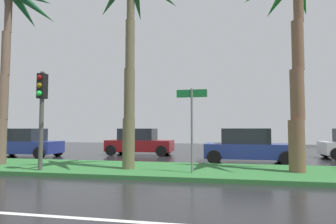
{
  "coord_description": "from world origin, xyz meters",
  "views": [
    {
      "loc": [
        0.86,
        -3.03,
        1.7
      ],
      "look_at": [
        -2.02,
        11.07,
        2.56
      ],
      "focal_mm": 30.24,
      "sensor_mm": 36.0,
      "label": 1
    }
  ],
  "objects_px": {
    "palm_tree_centre_left": "(131,0)",
    "car_in_traffic_second": "(139,142)",
    "palm_tree_mid_left": "(8,13)",
    "traffic_signal_median_left": "(42,102)",
    "car_in_traffic_third": "(247,146)",
    "car_in_traffic_leading": "(24,143)",
    "street_name_sign": "(192,118)",
    "palm_tree_centre": "(297,8)"
  },
  "relations": [
    {
      "from": "palm_tree_centre_left",
      "to": "car_in_traffic_second",
      "type": "bearing_deg",
      "value": 104.63
    },
    {
      "from": "palm_tree_mid_left",
      "to": "traffic_signal_median_left",
      "type": "distance_m",
      "value": 5.28
    },
    {
      "from": "palm_tree_mid_left",
      "to": "car_in_traffic_third",
      "type": "distance_m",
      "value": 12.95
    },
    {
      "from": "car_in_traffic_leading",
      "to": "car_in_traffic_third",
      "type": "distance_m",
      "value": 13.09
    },
    {
      "from": "street_name_sign",
      "to": "car_in_traffic_third",
      "type": "xyz_separation_m",
      "value": [
        2.22,
        4.69,
        -1.25
      ]
    },
    {
      "from": "palm_tree_mid_left",
      "to": "palm_tree_centre_left",
      "type": "bearing_deg",
      "value": -3.57
    },
    {
      "from": "palm_tree_centre",
      "to": "palm_tree_mid_left",
      "type": "bearing_deg",
      "value": -178.53
    },
    {
      "from": "palm_tree_mid_left",
      "to": "car_in_traffic_third",
      "type": "xyz_separation_m",
      "value": [
        10.71,
        3.87,
        -6.16
      ]
    },
    {
      "from": "traffic_signal_median_left",
      "to": "car_in_traffic_third",
      "type": "relative_size",
      "value": 0.87
    },
    {
      "from": "car_in_traffic_second",
      "to": "traffic_signal_median_left",
      "type": "bearing_deg",
      "value": -98.63
    },
    {
      "from": "palm_tree_centre",
      "to": "car_in_traffic_leading",
      "type": "height_order",
      "value": "palm_tree_centre"
    },
    {
      "from": "palm_tree_centre_left",
      "to": "car_in_traffic_third",
      "type": "bearing_deg",
      "value": 42.15
    },
    {
      "from": "traffic_signal_median_left",
      "to": "car_in_traffic_second",
      "type": "xyz_separation_m",
      "value": [
        1.27,
        8.39,
        -1.9
      ]
    },
    {
      "from": "palm_tree_centre_left",
      "to": "palm_tree_centre",
      "type": "relative_size",
      "value": 1.05
    },
    {
      "from": "car_in_traffic_second",
      "to": "palm_tree_centre_left",
      "type": "bearing_deg",
      "value": -75.37
    },
    {
      "from": "palm_tree_mid_left",
      "to": "car_in_traffic_second",
      "type": "height_order",
      "value": "palm_tree_mid_left"
    },
    {
      "from": "palm_tree_mid_left",
      "to": "car_in_traffic_leading",
      "type": "xyz_separation_m",
      "value": [
        -2.37,
        4.32,
        -6.16
      ]
    },
    {
      "from": "palm_tree_centre_left",
      "to": "car_in_traffic_second",
      "type": "xyz_separation_m",
      "value": [
        -1.94,
        7.42,
        -6.03
      ]
    },
    {
      "from": "palm_tree_centre",
      "to": "car_in_traffic_third",
      "type": "relative_size",
      "value": 1.86
    },
    {
      "from": "traffic_signal_median_left",
      "to": "street_name_sign",
      "type": "height_order",
      "value": "traffic_signal_median_left"
    },
    {
      "from": "palm_tree_centre_left",
      "to": "car_in_traffic_leading",
      "type": "bearing_deg",
      "value": 150.78
    },
    {
      "from": "palm_tree_centre_left",
      "to": "street_name_sign",
      "type": "xyz_separation_m",
      "value": [
        2.47,
        -0.44,
        -4.78
      ]
    },
    {
      "from": "traffic_signal_median_left",
      "to": "car_in_traffic_leading",
      "type": "distance_m",
      "value": 7.9
    },
    {
      "from": "palm_tree_centre_left",
      "to": "traffic_signal_median_left",
      "type": "distance_m",
      "value": 5.33
    },
    {
      "from": "car_in_traffic_leading",
      "to": "car_in_traffic_third",
      "type": "xyz_separation_m",
      "value": [
        13.08,
        -0.44,
        0.0
      ]
    },
    {
      "from": "palm_tree_centre_left",
      "to": "palm_tree_centre",
      "type": "bearing_deg",
      "value": 6.22
    },
    {
      "from": "car_in_traffic_third",
      "to": "palm_tree_centre",
      "type": "bearing_deg",
      "value": -64.94
    },
    {
      "from": "traffic_signal_median_left",
      "to": "palm_tree_mid_left",
      "type": "bearing_deg",
      "value": 154.44
    },
    {
      "from": "palm_tree_centre_left",
      "to": "traffic_signal_median_left",
      "type": "relative_size",
      "value": 2.25
    },
    {
      "from": "car_in_traffic_second",
      "to": "car_in_traffic_leading",
      "type": "bearing_deg",
      "value": -157.07
    },
    {
      "from": "palm_tree_mid_left",
      "to": "car_in_traffic_leading",
      "type": "bearing_deg",
      "value": 118.78
    },
    {
      "from": "palm_tree_mid_left",
      "to": "car_in_traffic_third",
      "type": "bearing_deg",
      "value": 19.88
    },
    {
      "from": "palm_tree_mid_left",
      "to": "car_in_traffic_second",
      "type": "bearing_deg",
      "value": 59.93
    },
    {
      "from": "palm_tree_centre_left",
      "to": "car_in_traffic_second",
      "type": "relative_size",
      "value": 1.95
    },
    {
      "from": "car_in_traffic_second",
      "to": "palm_tree_mid_left",
      "type": "bearing_deg",
      "value": -120.07
    },
    {
      "from": "palm_tree_centre_left",
      "to": "street_name_sign",
      "type": "bearing_deg",
      "value": -10.11
    },
    {
      "from": "palm_tree_centre",
      "to": "traffic_signal_median_left",
      "type": "bearing_deg",
      "value": -170.16
    },
    {
      "from": "street_name_sign",
      "to": "car_in_traffic_second",
      "type": "relative_size",
      "value": 0.7
    },
    {
      "from": "car_in_traffic_leading",
      "to": "car_in_traffic_third",
      "type": "bearing_deg",
      "value": -1.95
    },
    {
      "from": "traffic_signal_median_left",
      "to": "car_in_traffic_second",
      "type": "height_order",
      "value": "traffic_signal_median_left"
    },
    {
      "from": "traffic_signal_median_left",
      "to": "street_name_sign",
      "type": "bearing_deg",
      "value": 5.3
    },
    {
      "from": "palm_tree_mid_left",
      "to": "traffic_signal_median_left",
      "type": "relative_size",
      "value": 2.27
    }
  ]
}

